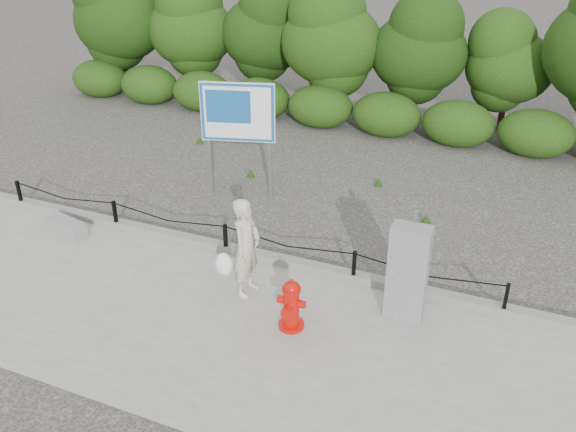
% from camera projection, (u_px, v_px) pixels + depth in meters
% --- Properties ---
extents(ground, '(90.00, 90.00, 0.00)m').
position_uv_depth(ground, '(226.00, 256.00, 11.51)').
color(ground, '#2D2B28').
rests_on(ground, ground).
extents(sidewalk, '(14.00, 4.00, 0.08)m').
position_uv_depth(sidewalk, '(168.00, 313.00, 9.86)').
color(sidewalk, gray).
rests_on(sidewalk, ground).
extents(curb, '(14.00, 0.22, 0.14)m').
position_uv_depth(curb, '(227.00, 248.00, 11.48)').
color(curb, slate).
rests_on(curb, sidewalk).
extents(chain_barrier, '(10.06, 0.06, 0.60)m').
position_uv_depth(chain_barrier, '(225.00, 235.00, 11.30)').
color(chain_barrier, black).
rests_on(chain_barrier, sidewalk).
extents(treeline, '(20.53, 3.60, 4.82)m').
position_uv_depth(treeline, '(392.00, 36.00, 17.35)').
color(treeline, black).
rests_on(treeline, ground).
extents(fire_hydrant, '(0.45, 0.45, 0.87)m').
position_uv_depth(fire_hydrant, '(291.00, 305.00, 9.29)').
color(fire_hydrant, red).
rests_on(fire_hydrant, sidewalk).
extents(pedestrian, '(0.72, 0.65, 1.73)m').
position_uv_depth(pedestrian, '(245.00, 249.00, 9.94)').
color(pedestrian, '#BCB7A1').
rests_on(pedestrian, sidewalk).
extents(concrete_block, '(0.98, 0.52, 0.30)m').
position_uv_depth(concrete_block, '(66.00, 227.00, 12.06)').
color(concrete_block, gray).
rests_on(concrete_block, sidewalk).
extents(utility_cabinet, '(0.61, 0.43, 1.76)m').
position_uv_depth(utility_cabinet, '(408.00, 272.00, 9.41)').
color(utility_cabinet, gray).
rests_on(utility_cabinet, sidewalk).
extents(advertising_sign, '(1.58, 0.53, 2.59)m').
position_uv_depth(advertising_sign, '(238.00, 118.00, 13.06)').
color(advertising_sign, slate).
rests_on(advertising_sign, ground).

